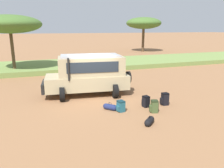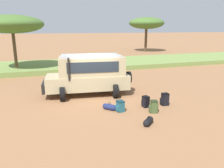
% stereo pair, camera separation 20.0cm
% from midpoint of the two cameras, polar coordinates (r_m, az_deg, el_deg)
% --- Properties ---
extents(ground_plane, '(320.00, 320.00, 0.00)m').
position_cam_midpoint_polar(ground_plane, '(13.02, -5.24, -3.47)').
color(ground_plane, '#936642').
extents(grass_bank, '(120.00, 7.00, 0.44)m').
position_cam_midpoint_polar(grass_bank, '(23.27, -11.89, 4.81)').
color(grass_bank, olive).
rests_on(grass_bank, ground_plane).
extents(safari_vehicle, '(5.46, 3.13, 2.44)m').
position_cam_midpoint_polar(safari_vehicle, '(13.30, -6.47, 2.64)').
color(safari_vehicle, tan).
rests_on(safari_vehicle, ground_plane).
extents(backpack_beside_front_wheel, '(0.46, 0.36, 0.66)m').
position_cam_midpoint_polar(backpack_beside_front_wheel, '(11.95, 13.15, -3.85)').
color(backpack_beside_front_wheel, black).
rests_on(backpack_beside_front_wheel, ground_plane).
extents(backpack_cluster_center, '(0.46, 0.41, 0.61)m').
position_cam_midpoint_polar(backpack_cluster_center, '(10.82, 10.42, -5.79)').
color(backpack_cluster_center, '#42562D').
rests_on(backpack_cluster_center, ground_plane).
extents(backpack_near_rear_wheel, '(0.34, 0.45, 0.59)m').
position_cam_midpoint_polar(backpack_near_rear_wheel, '(11.47, 8.31, -4.56)').
color(backpack_near_rear_wheel, black).
rests_on(backpack_near_rear_wheel, ground_plane).
extents(backpack_outermost, '(0.44, 0.44, 0.54)m').
position_cam_midpoint_polar(backpack_outermost, '(10.78, 1.74, -5.81)').
color(backpack_outermost, '#235B6B').
rests_on(backpack_outermost, ground_plane).
extents(duffel_bag_low_black_case, '(0.61, 0.65, 0.40)m').
position_cam_midpoint_polar(duffel_bag_low_black_case, '(11.00, -1.06, -6.02)').
color(duffel_bag_low_black_case, navy).
rests_on(duffel_bag_low_black_case, ground_plane).
extents(duffel_bag_soft_canvas, '(0.63, 0.60, 0.39)m').
position_cam_midpoint_polar(duffel_bag_soft_canvas, '(9.54, 9.14, -9.55)').
color(duffel_bag_soft_canvas, black).
rests_on(duffel_bag_soft_canvas, ground_plane).
extents(acacia_tree_left_mid, '(5.35, 5.41, 5.10)m').
position_cam_midpoint_polar(acacia_tree_left_mid, '(21.25, -25.42, 13.92)').
color(acacia_tree_left_mid, brown).
rests_on(acacia_tree_left_mid, ground_plane).
extents(acacia_tree_centre_back, '(5.91, 5.91, 5.75)m').
position_cam_midpoint_polar(acacia_tree_centre_back, '(38.58, 8.12, 15.43)').
color(acacia_tree_centre_back, brown).
rests_on(acacia_tree_centre_back, ground_plane).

